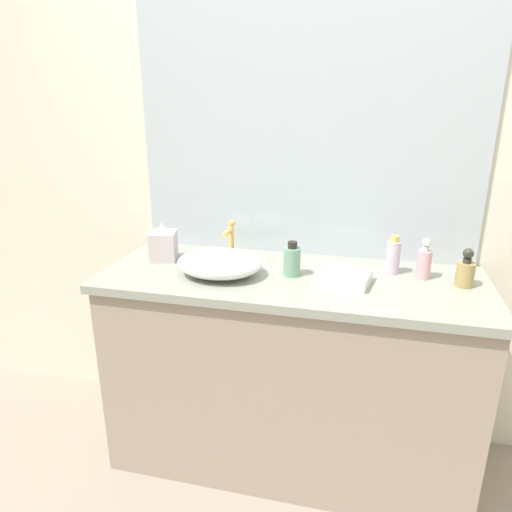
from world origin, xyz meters
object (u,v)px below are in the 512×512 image
(folded_hand_towel, at_px, (345,278))
(sink_basin, at_px, (219,263))
(spray_can, at_px, (466,271))
(lotion_bottle, at_px, (292,261))
(soap_dispenser, at_px, (424,262))
(perfume_bottle, at_px, (393,256))
(tissue_box, at_px, (163,244))

(folded_hand_towel, bearing_deg, sink_basin, -176.62)
(spray_can, xyz_separation_m, folded_hand_towel, (-0.45, -0.08, -0.04))
(lotion_bottle, bearing_deg, folded_hand_towel, -9.27)
(lotion_bottle, height_order, spray_can, spray_can)
(lotion_bottle, bearing_deg, spray_can, 3.79)
(soap_dispenser, distance_m, perfume_bottle, 0.12)
(sink_basin, height_order, folded_hand_towel, sink_basin)
(spray_can, relative_size, tissue_box, 0.90)
(soap_dispenser, bearing_deg, tissue_box, -177.92)
(spray_can, bearing_deg, perfume_bottle, 164.01)
(sink_basin, relative_size, perfume_bottle, 2.17)
(sink_basin, bearing_deg, folded_hand_towel, 3.38)
(spray_can, relative_size, folded_hand_towel, 0.82)
(perfume_bottle, bearing_deg, spray_can, -15.99)
(lotion_bottle, height_order, perfume_bottle, perfume_bottle)
(spray_can, xyz_separation_m, tissue_box, (-1.25, 0.01, 0.01))
(lotion_bottle, bearing_deg, tissue_box, 174.86)
(lotion_bottle, distance_m, perfume_bottle, 0.42)
(folded_hand_towel, bearing_deg, soap_dispenser, 23.07)
(tissue_box, bearing_deg, perfume_bottle, 3.92)
(soap_dispenser, relative_size, tissue_box, 0.99)
(perfume_bottle, bearing_deg, lotion_bottle, -163.20)
(sink_basin, xyz_separation_m, folded_hand_towel, (0.50, 0.03, -0.03))
(sink_basin, bearing_deg, perfume_bottle, 15.11)
(soap_dispenser, relative_size, folded_hand_towel, 0.90)
(sink_basin, distance_m, soap_dispenser, 0.82)
(spray_can, bearing_deg, folded_hand_towel, -169.96)
(perfume_bottle, bearing_deg, folded_hand_towel, -139.46)
(soap_dispenser, distance_m, folded_hand_towel, 0.33)
(perfume_bottle, distance_m, spray_can, 0.28)
(soap_dispenser, bearing_deg, lotion_bottle, -169.83)
(perfume_bottle, height_order, spray_can, perfume_bottle)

